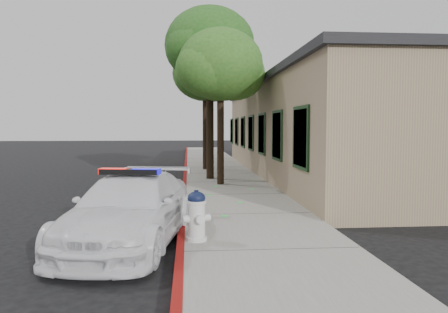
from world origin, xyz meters
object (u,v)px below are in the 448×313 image
street_tree_near (221,68)px  street_tree_far (206,76)px  clapboard_building (330,129)px  street_tree_mid (210,50)px  fire_hydrant (197,215)px  police_car (130,209)px

street_tree_near → street_tree_far: 5.61m
clapboard_building → street_tree_mid: bearing=-161.7°
street_tree_mid → street_tree_far: bearing=89.7°
street_tree_far → fire_hydrant: bearing=-93.2°
clapboard_building → fire_hydrant: bearing=-119.2°
fire_hydrant → street_tree_far: size_ratio=0.15×
police_car → fire_hydrant: (1.25, -0.44, -0.05)m
police_car → fire_hydrant: police_car is taller
street_tree_near → fire_hydrant: bearing=-97.7°
street_tree_mid → street_tree_far: 3.82m
police_car → street_tree_mid: (1.98, 9.03, 4.64)m
fire_hydrant → street_tree_near: street_tree_near is taller
clapboard_building → police_car: size_ratio=4.32×
clapboard_building → police_car: clapboard_building is taller
police_car → fire_hydrant: size_ratio=5.18×
fire_hydrant → street_tree_near: 8.57m
clapboard_building → street_tree_far: street_tree_far is taller
clapboard_building → street_tree_near: street_tree_near is taller
street_tree_mid → street_tree_far: size_ratio=1.13×
street_tree_mid → street_tree_far: street_tree_mid is taller
clapboard_building → street_tree_near: size_ratio=3.72×
street_tree_mid → street_tree_far: (0.02, 3.77, -0.60)m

